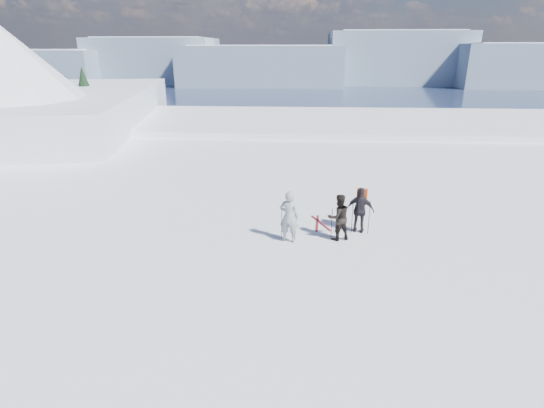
{
  "coord_description": "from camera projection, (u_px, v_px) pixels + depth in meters",
  "views": [
    {
      "loc": [
        -1.23,
        -11.05,
        6.87
      ],
      "look_at": [
        -2.11,
        3.0,
        1.66
      ],
      "focal_mm": 28.0,
      "sensor_mm": 36.0,
      "label": 1
    }
  ],
  "objects": [
    {
      "name": "far_mountain_range",
      "position": [
        330.0,
        62.0,
        439.01
      ],
      "size": [
        770.0,
        110.0,
        53.0
      ],
      "color": "slate",
      "rests_on": "ground"
    },
    {
      "name": "lake_basin",
      "position": [
        309.0,
        188.0,
        42.99
      ],
      "size": [
        820.0,
        820.0,
        71.62
      ],
      "color": "white",
      "rests_on": "ground"
    },
    {
      "name": "near_ridge",
      "position": [
        47.0,
        156.0,
        42.88
      ],
      "size": [
        31.37,
        35.68,
        25.62
      ],
      "color": "white",
      "rests_on": "ground"
    },
    {
      "name": "ski_poles",
      "position": [
        330.0,
        223.0,
        16.02
      ],
      "size": [
        3.38,
        1.0,
        1.36
      ],
      "color": "black",
      "rests_on": "ground"
    },
    {
      "name": "skis_loose",
      "position": [
        319.0,
        223.0,
        17.59
      ],
      "size": [
        0.78,
        1.7,
        0.03
      ],
      "color": "black",
      "rests_on": "ground"
    },
    {
      "name": "skier_pack",
      "position": [
        360.0,
        210.0,
        16.47
      ],
      "size": [
        1.15,
        0.71,
        1.84
      ],
      "primitive_type": "imported",
      "rotation": [
        0.0,
        0.0,
        2.88
      ],
      "color": "black",
      "rests_on": "ground"
    },
    {
      "name": "skier_dark",
      "position": [
        338.0,
        217.0,
        15.85
      ],
      "size": [
        1.06,
        0.95,
        1.8
      ],
      "primitive_type": "imported",
      "rotation": [
        0.0,
        0.0,
        3.5
      ],
      "color": "black",
      "rests_on": "ground"
    },
    {
      "name": "skier_grey",
      "position": [
        289.0,
        217.0,
        15.66
      ],
      "size": [
        0.81,
        0.63,
        1.98
      ],
      "primitive_type": "imported",
      "rotation": [
        0.0,
        0.0,
        2.91
      ],
      "color": "#8D949A",
      "rests_on": "ground"
    },
    {
      "name": "backpack",
      "position": [
        363.0,
        178.0,
        16.27
      ],
      "size": [
        0.44,
        0.31,
        0.61
      ],
      "primitive_type": "cube",
      "rotation": [
        0.0,
        0.0,
        2.88
      ],
      "color": "#D34213",
      "rests_on": "skier_pack"
    }
  ]
}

